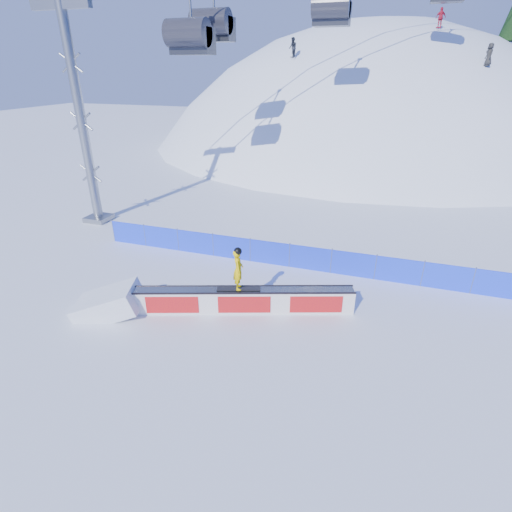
% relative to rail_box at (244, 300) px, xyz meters
% --- Properties ---
extents(ground, '(160.00, 160.00, 0.00)m').
position_rel_rail_box_xyz_m(ground, '(1.73, -0.13, -0.51)').
color(ground, white).
rests_on(ground, ground).
extents(snow_hill, '(64.00, 64.00, 64.00)m').
position_rel_rail_box_xyz_m(snow_hill, '(1.73, 41.87, -18.51)').
color(snow_hill, white).
rests_on(snow_hill, ground).
extents(safety_fence, '(22.05, 0.05, 1.30)m').
position_rel_rail_box_xyz_m(safety_fence, '(1.73, 4.37, 0.09)').
color(safety_fence, '#1938F7').
rests_on(safety_fence, ground).
extents(rail_box, '(8.32, 3.33, 1.03)m').
position_rel_rail_box_xyz_m(rail_box, '(0.00, 0.00, 0.00)').
color(rail_box, white).
rests_on(rail_box, ground).
extents(snow_ramp, '(2.99, 2.38, 1.63)m').
position_rel_rail_box_xyz_m(snow_ramp, '(-5.08, -1.72, -0.51)').
color(snow_ramp, white).
rests_on(snow_ramp, ground).
extents(snowboarder, '(1.69, 0.83, 1.76)m').
position_rel_rail_box_xyz_m(snowboarder, '(-0.20, -0.07, 1.39)').
color(snowboarder, black).
rests_on(snowboarder, rail_box).
extents(distant_skiers, '(16.99, 7.67, 5.47)m').
position_rel_rail_box_xyz_m(distant_skiers, '(1.91, 30.29, 11.24)').
color(distant_skiers, black).
rests_on(distant_skiers, ground).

